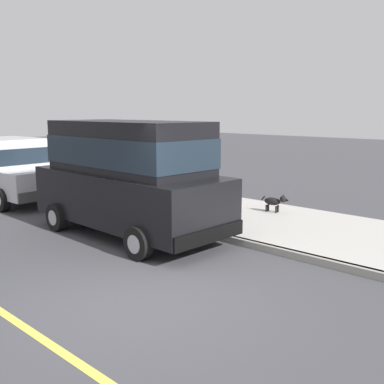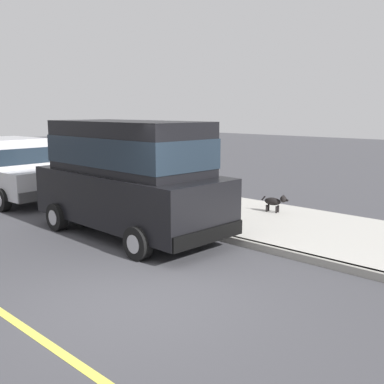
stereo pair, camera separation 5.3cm
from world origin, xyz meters
TOP-DOWN VIEW (x-y plane):
  - ground_plane at (0.00, 0.00)m, footprint 80.00×80.00m
  - curb at (3.20, 0.00)m, footprint 0.16×64.00m
  - sidewalk at (5.00, 0.00)m, footprint 3.60×64.00m
  - lane_centre_line at (-1.60, 0.00)m, footprint 0.12×57.60m
  - car_black_van at (2.13, 2.81)m, footprint 2.22×4.94m
  - car_silver_sedan at (2.09, 8.63)m, footprint 2.16×4.67m
  - dog_black at (5.76, 1.37)m, footprint 0.27×0.75m
  - fire_hydrant at (3.65, 4.50)m, footprint 0.34×0.24m

SIDE VIEW (x-z plane):
  - ground_plane at x=0.00m, z-range 0.00..0.00m
  - lane_centre_line at x=-1.60m, z-range 0.00..0.01m
  - curb at x=3.20m, z-range 0.00..0.14m
  - sidewalk at x=5.00m, z-range 0.00..0.14m
  - dog_black at x=5.76m, z-range 0.18..0.67m
  - fire_hydrant at x=3.65m, z-range 0.11..0.84m
  - car_silver_sedan at x=2.09m, z-range 0.02..1.94m
  - car_black_van at x=2.13m, z-range 0.13..2.65m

